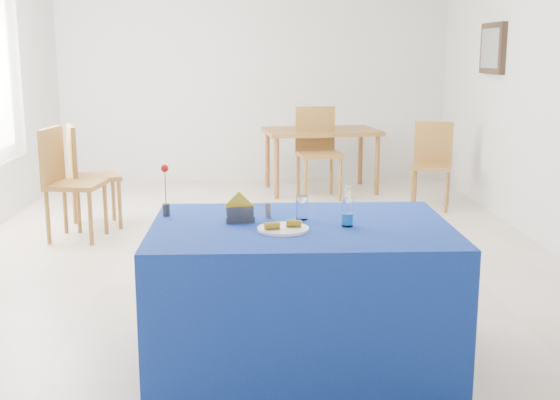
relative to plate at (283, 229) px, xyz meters
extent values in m
plane|color=beige|center=(-0.13, 2.19, -0.77)|extent=(7.00, 7.00, 0.00)
plane|color=silver|center=(-0.13, 5.69, 0.63)|extent=(5.00, 0.00, 5.00)
plane|color=silver|center=(-0.13, -1.31, 0.63)|extent=(5.00, 0.00, 5.00)
plane|color=silver|center=(2.37, 2.19, 0.63)|extent=(0.00, 7.00, 7.00)
cube|color=black|center=(2.34, 3.79, 0.93)|extent=(0.06, 0.64, 0.52)
cube|color=#998C66|center=(2.32, 3.79, 0.93)|extent=(0.02, 0.52, 0.40)
cylinder|color=white|center=(0.00, 0.00, 0.00)|extent=(0.27, 0.27, 0.01)
cylinder|color=white|center=(0.11, 0.24, 0.06)|extent=(0.07, 0.07, 0.13)
cylinder|color=gray|center=(-0.08, 0.29, 0.04)|extent=(0.03, 0.03, 0.08)
cylinder|color=#5D5E62|center=(-0.07, 0.28, 0.04)|extent=(0.03, 0.03, 0.08)
cube|color=navy|center=(0.10, 0.13, -0.39)|extent=(1.60, 1.10, 0.76)
cylinder|color=white|center=(0.34, 0.08, 0.07)|extent=(0.06, 0.06, 0.15)
cylinder|color=blue|center=(0.34, 0.08, 0.03)|extent=(0.06, 0.06, 0.06)
cylinder|color=white|center=(0.34, 0.08, 0.17)|extent=(0.03, 0.03, 0.05)
cylinder|color=silver|center=(0.34, 0.08, 0.20)|extent=(0.03, 0.03, 0.01)
cube|color=#36363B|center=(-0.22, 0.19, 0.01)|extent=(0.16, 0.08, 0.03)
cube|color=#3A3A3F|center=(-0.22, 0.16, 0.04)|extent=(0.14, 0.03, 0.09)
cube|color=#3B3B40|center=(-0.23, 0.21, 0.04)|extent=(0.14, 0.03, 0.09)
cube|color=gold|center=(-0.22, 0.19, 0.08)|extent=(0.16, 0.02, 0.16)
cylinder|color=#2A2A2F|center=(-0.64, 0.35, 0.03)|extent=(0.04, 0.04, 0.07)
cylinder|color=#1B6118|center=(-0.64, 0.35, 0.14)|extent=(0.01, 0.01, 0.22)
sphere|color=red|center=(-0.64, 0.35, 0.26)|extent=(0.04, 0.04, 0.04)
cube|color=brown|center=(0.68, 4.87, -0.04)|extent=(1.44, 1.03, 0.05)
cylinder|color=brown|center=(0.13, 4.44, -0.41)|extent=(0.06, 0.06, 0.71)
cylinder|color=#935C2A|center=(1.32, 4.60, -0.41)|extent=(0.06, 0.06, 0.71)
cylinder|color=brown|center=(0.04, 5.14, -0.41)|extent=(0.06, 0.06, 0.71)
cylinder|color=brown|center=(1.23, 5.29, -0.41)|extent=(0.06, 0.06, 0.71)
cylinder|color=olive|center=(0.44, 4.19, -0.52)|extent=(0.04, 0.04, 0.50)
cylinder|color=olive|center=(0.84, 4.25, -0.52)|extent=(0.04, 0.04, 0.50)
cylinder|color=olive|center=(0.39, 4.59, -0.52)|extent=(0.04, 0.04, 0.50)
cylinder|color=olive|center=(0.78, 4.64, -0.52)|extent=(0.04, 0.04, 0.50)
cube|color=olive|center=(0.61, 4.42, -0.25)|extent=(0.53, 0.53, 0.04)
cube|color=olive|center=(0.58, 4.62, 0.02)|extent=(0.47, 0.11, 0.51)
cylinder|color=olive|center=(1.55, 3.75, -0.55)|extent=(0.04, 0.04, 0.44)
cylinder|color=olive|center=(1.89, 3.64, -0.55)|extent=(0.04, 0.04, 0.44)
cylinder|color=olive|center=(1.66, 4.08, -0.55)|extent=(0.04, 0.04, 0.44)
cylinder|color=olive|center=(1.99, 3.97, -0.55)|extent=(0.04, 0.04, 0.44)
cube|color=olive|center=(1.77, 3.86, -0.31)|extent=(0.52, 0.52, 0.04)
cube|color=olive|center=(1.83, 4.04, -0.07)|extent=(0.40, 0.16, 0.45)
cylinder|color=olive|center=(-1.57, 2.50, -0.53)|extent=(0.04, 0.04, 0.48)
cylinder|color=olive|center=(-1.52, 2.88, -0.53)|extent=(0.04, 0.04, 0.48)
cylinder|color=olive|center=(-1.95, 2.55, -0.53)|extent=(0.04, 0.04, 0.48)
cylinder|color=olive|center=(-1.90, 2.94, -0.53)|extent=(0.04, 0.04, 0.48)
cube|color=olive|center=(-1.73, 2.72, -0.27)|extent=(0.51, 0.51, 0.04)
cube|color=olive|center=(-1.94, 2.75, 0.00)|extent=(0.10, 0.45, 0.49)
cylinder|color=olive|center=(-1.42, 3.07, -0.53)|extent=(0.04, 0.04, 0.47)
cylinder|color=olive|center=(-1.55, 3.42, -0.53)|extent=(0.04, 0.04, 0.47)
cylinder|color=olive|center=(-1.78, 2.94, -0.53)|extent=(0.04, 0.04, 0.47)
cylinder|color=olive|center=(-1.90, 3.29, -0.53)|extent=(0.04, 0.04, 0.47)
cube|color=olive|center=(-1.66, 3.18, -0.28)|extent=(0.57, 0.57, 0.04)
cube|color=olive|center=(-1.85, 3.11, -0.02)|extent=(0.19, 0.43, 0.48)
cylinder|color=gold|center=(-0.06, -0.03, 0.03)|extent=(0.08, 0.05, 0.04)
cylinder|color=beige|center=(-0.02, -0.03, 0.03)|extent=(0.01, 0.03, 0.03)
cylinder|color=gold|center=(0.06, 0.01, 0.03)|extent=(0.08, 0.04, 0.04)
cylinder|color=beige|center=(0.09, 0.01, 0.03)|extent=(0.01, 0.03, 0.03)
camera|label=1|loc=(-0.16, -3.51, 0.90)|focal=45.00mm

